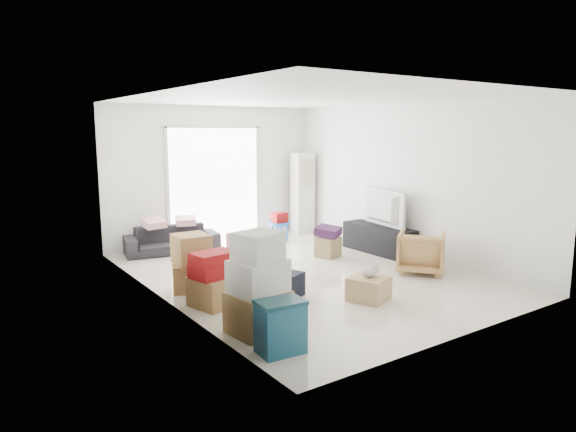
% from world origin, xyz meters
% --- Properties ---
extents(room_shell, '(4.98, 6.48, 3.18)m').
position_xyz_m(room_shell, '(0.00, 0.00, 1.35)').
color(room_shell, beige).
rests_on(room_shell, ground).
extents(sliding_door, '(2.10, 0.04, 2.33)m').
position_xyz_m(sliding_door, '(0.00, 2.98, 1.24)').
color(sliding_door, white).
rests_on(sliding_door, room_shell).
extents(ac_tower, '(0.45, 0.30, 1.75)m').
position_xyz_m(ac_tower, '(1.95, 2.65, 0.88)').
color(ac_tower, silver).
rests_on(ac_tower, room_shell).
extents(tv_console, '(0.45, 1.50, 0.50)m').
position_xyz_m(tv_console, '(2.00, 0.35, 0.25)').
color(tv_console, black).
rests_on(tv_console, room_shell).
extents(television, '(0.83, 1.23, 0.15)m').
position_xyz_m(television, '(2.00, 0.35, 0.58)').
color(television, black).
rests_on(television, tv_console).
extents(sofa, '(1.74, 0.80, 0.66)m').
position_xyz_m(sofa, '(-1.14, 2.50, 0.33)').
color(sofa, black).
rests_on(sofa, room_shell).
extents(pillow_left, '(0.47, 0.39, 0.13)m').
position_xyz_m(pillow_left, '(-1.46, 2.52, 0.72)').
color(pillow_left, '#CE96A1').
rests_on(pillow_left, sofa).
extents(pillow_right, '(0.44, 0.39, 0.12)m').
position_xyz_m(pillow_right, '(-0.88, 2.46, 0.72)').
color(pillow_right, '#CE96A1').
rests_on(pillow_right, sofa).
extents(armchair, '(0.94, 0.94, 0.71)m').
position_xyz_m(armchair, '(1.58, -1.01, 0.36)').
color(armchair, '#AB844C').
rests_on(armchair, room_shell).
extents(storage_bins, '(0.50, 0.37, 0.55)m').
position_xyz_m(storage_bins, '(-1.90, -2.22, 0.28)').
color(storage_bins, navy).
rests_on(storage_bins, room_shell).
extents(box_stack_a, '(0.68, 0.59, 1.13)m').
position_xyz_m(box_stack_a, '(-1.80, -1.64, 0.51)').
color(box_stack_a, '#A28149').
rests_on(box_stack_a, room_shell).
extents(box_stack_b, '(0.64, 0.63, 0.70)m').
position_xyz_m(box_stack_b, '(-1.80, -0.56, 0.33)').
color(box_stack_b, '#A28149').
rests_on(box_stack_b, room_shell).
extents(box_stack_c, '(0.65, 0.60, 0.80)m').
position_xyz_m(box_stack_c, '(-1.77, 0.20, 0.39)').
color(box_stack_c, '#A28149').
rests_on(box_stack_c, room_shell).
extents(loose_box, '(0.52, 0.52, 0.38)m').
position_xyz_m(loose_box, '(-1.41, 0.47, 0.19)').
color(loose_box, '#A28149').
rests_on(loose_box, room_shell).
extents(duffel_bag, '(0.59, 0.49, 0.33)m').
position_xyz_m(duffel_bag, '(-0.88, -0.83, 0.16)').
color(duffel_bag, black).
rests_on(duffel_bag, room_shell).
extents(ottoman, '(0.44, 0.44, 0.36)m').
position_xyz_m(ottoman, '(1.02, 0.62, 0.18)').
color(ottoman, '#9E865C').
rests_on(ottoman, room_shell).
extents(blanket, '(0.54, 0.54, 0.14)m').
position_xyz_m(blanket, '(1.02, 0.62, 0.43)').
color(blanket, '#3B1B44').
rests_on(blanket, ottoman).
extents(kids_table, '(0.44, 0.44, 0.58)m').
position_xyz_m(kids_table, '(1.07, 2.25, 0.41)').
color(kids_table, blue).
rests_on(kids_table, room_shell).
extents(toy_walker, '(0.31, 0.27, 0.41)m').
position_xyz_m(toy_walker, '(-0.27, 1.67, 0.11)').
color(toy_walker, silver).
rests_on(toy_walker, room_shell).
extents(wood_crate, '(0.60, 0.60, 0.31)m').
position_xyz_m(wood_crate, '(-0.03, -1.52, 0.16)').
color(wood_crate, tan).
rests_on(wood_crate, room_shell).
extents(plush_bunny, '(0.31, 0.17, 0.16)m').
position_xyz_m(plush_bunny, '(0.01, -1.52, 0.38)').
color(plush_bunny, '#B2ADA8').
rests_on(plush_bunny, wood_crate).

